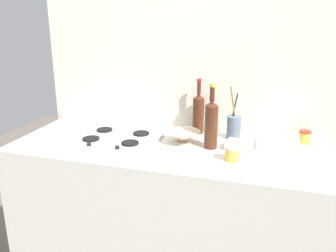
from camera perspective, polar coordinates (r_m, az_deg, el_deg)
counter_block at (r=2.26m, az=0.00°, el=-13.88°), size 1.80×0.70×0.90m
backsplash_panel at (r=2.34m, az=2.72°, el=6.87°), size 1.90×0.06×2.40m
stovetop_hob at (r=2.17m, az=-8.11°, el=-1.97°), size 0.49×0.39×0.04m
plate_stack at (r=2.14m, az=16.69°, el=-2.53°), size 0.26×0.26×0.05m
wine_bottle_leftmost at (r=2.26m, az=4.83°, el=2.11°), size 0.07×0.07×0.35m
wine_bottle_mid_left at (r=2.01m, az=6.84°, el=0.41°), size 0.07×0.07×0.37m
mixing_bowl at (r=2.10m, az=2.39°, el=-1.69°), size 0.20×0.20×0.07m
butter_dish at (r=2.04m, az=11.16°, el=-3.06°), size 0.15×0.11×0.05m
utensil_crock at (r=2.20m, az=10.34°, el=-0.11°), size 0.08×0.08×0.32m
condiment_jar_front at (r=2.24m, az=20.80°, el=-1.60°), size 0.07×0.07×0.08m
condiment_jar_rear at (r=1.88m, az=10.08°, el=-4.29°), size 0.08×0.08×0.08m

